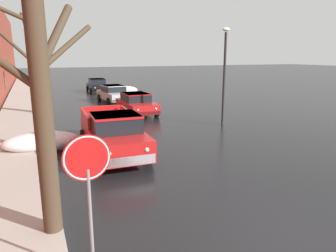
% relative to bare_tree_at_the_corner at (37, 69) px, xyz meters
% --- Properties ---
extents(left_sidewalk_slab, '(2.43, 80.00, 0.15)m').
position_rel_bare_tree_at_the_corner_xyz_m(left_sidewalk_slab, '(-0.99, 15.11, -3.52)').
color(left_sidewalk_slab, '#A8A399').
rests_on(left_sidewalk_slab, ground).
extents(snow_bank_along_left_kerb, '(2.22, 1.43, 0.84)m').
position_rel_bare_tree_at_the_corner_xyz_m(snow_bank_along_left_kerb, '(8.54, 23.17, -3.19)').
color(snow_bank_along_left_kerb, white).
rests_on(snow_bank_along_left_kerb, ground).
extents(snow_bank_mid_block_left, '(3.01, 1.35, 0.80)m').
position_rel_bare_tree_at_the_corner_xyz_m(snow_bank_mid_block_left, '(0.05, 6.65, -3.21)').
color(snow_bank_mid_block_left, white).
rests_on(snow_bank_mid_block_left, ground).
extents(bare_tree_at_the_corner, '(3.25, 2.42, 7.51)m').
position_rel_bare_tree_at_the_corner_xyz_m(bare_tree_at_the_corner, '(0.00, 0.00, 0.00)').
color(bare_tree_at_the_corner, '#423323').
rests_on(bare_tree_at_the_corner, ground).
extents(bare_tree_second_along_sidewalk, '(2.39, 2.39, 6.67)m').
position_rel_bare_tree_at_the_corner_xyz_m(bare_tree_second_along_sidewalk, '(-0.05, 6.54, 0.01)').
color(bare_tree_second_along_sidewalk, '#423323').
rests_on(bare_tree_second_along_sidewalk, ground).
extents(bare_tree_mid_block, '(1.18, 3.45, 6.81)m').
position_rel_bare_tree_at_the_corner_xyz_m(bare_tree_mid_block, '(0.02, 15.53, -0.06)').
color(bare_tree_mid_block, '#382B1E').
rests_on(bare_tree_mid_block, ground).
extents(pickup_truck_red_approaching_near_lane, '(2.35, 5.37, 1.76)m').
position_rel_bare_tree_at_the_corner_xyz_m(pickup_truck_red_approaching_near_lane, '(2.63, 4.98, -2.72)').
color(pickup_truck_red_approaching_near_lane, red).
rests_on(pickup_truck_red_approaching_near_lane, ground).
extents(sedan_red_parked_kerbside_close, '(2.00, 4.08, 1.42)m').
position_rel_bare_tree_at_the_corner_xyz_m(sedan_red_parked_kerbside_close, '(6.12, 12.70, -2.85)').
color(sedan_red_parked_kerbside_close, red).
rests_on(sedan_red_parked_kerbside_close, ground).
extents(sedan_silver_parked_kerbside_mid, '(2.28, 4.27, 1.42)m').
position_rel_bare_tree_at_the_corner_xyz_m(sedan_silver_parked_kerbside_mid, '(6.12, 18.69, -2.85)').
color(sedan_silver_parked_kerbside_mid, '#B7B7BC').
rests_on(sedan_silver_parked_kerbside_mid, ground).
extents(sedan_black_parked_far_down_block, '(2.10, 4.23, 1.42)m').
position_rel_bare_tree_at_the_corner_xyz_m(sedan_black_parked_far_down_block, '(6.28, 26.44, -2.85)').
color(sedan_black_parked_far_down_block, black).
rests_on(sedan_black_parked_far_down_block, ground).
extents(stop_sign_at_corner, '(0.76, 0.06, 2.67)m').
position_rel_bare_tree_at_the_corner_xyz_m(stop_sign_at_corner, '(0.56, -1.87, -1.53)').
color(stop_sign_at_corner, slate).
rests_on(stop_sign_at_corner, ground).
extents(street_lamp_post, '(0.44, 0.24, 5.30)m').
position_rel_bare_tree_at_the_corner_xyz_m(street_lamp_post, '(9.60, 7.77, -0.60)').
color(street_lamp_post, '#28282D').
rests_on(street_lamp_post, ground).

